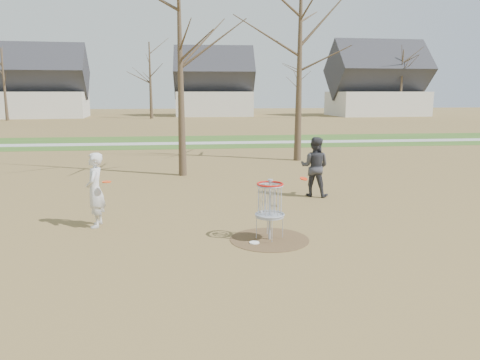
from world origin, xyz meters
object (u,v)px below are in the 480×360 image
player_throwing (315,167)px  disc_grounded (254,243)px  player_standing (95,190)px  disc_golf_basket (270,200)px

player_throwing → disc_grounded: bearing=86.8°
player_standing → disc_grounded: player_standing is taller
player_standing → disc_golf_basket: player_standing is taller
player_throwing → disc_golf_basket: bearing=89.3°
player_throwing → disc_golf_basket: 4.79m
player_standing → disc_grounded: size_ratio=8.37×
player_standing → player_throwing: 6.84m
player_throwing → disc_golf_basket: (-2.20, -4.26, -0.03)m
player_throwing → disc_grounded: 5.27m
player_standing → disc_grounded: bearing=64.5°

